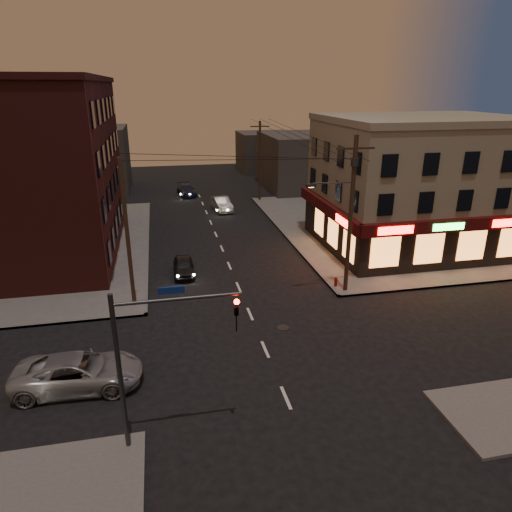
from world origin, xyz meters
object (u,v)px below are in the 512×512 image
object	(u,v)px
fire_hydrant	(336,281)
sedan_mid	(222,204)
sedan_far	(186,190)
sedan_near	(184,267)
suv_cross	(78,372)

from	to	relation	value
fire_hydrant	sedan_mid	bearing A→B (deg)	102.03
sedan_far	fire_hydrant	size ratio (longest dim) A/B	6.85
sedan_near	sedan_far	bearing A→B (deg)	87.04
suv_cross	fire_hydrant	bearing A→B (deg)	-60.05
sedan_near	fire_hydrant	size ratio (longest dim) A/B	5.44
sedan_far	fire_hydrant	xyz separation A→B (m)	(7.91, -30.19, -0.15)
sedan_far	sedan_near	bearing A→B (deg)	-102.07
suv_cross	sedan_near	xyz separation A→B (m)	(5.44, 12.30, -0.16)
suv_cross	sedan_far	xyz separation A→B (m)	(7.41, 37.96, -0.12)
sedan_near	fire_hydrant	distance (m)	10.87
sedan_far	fire_hydrant	world-z (taller)	sedan_far
sedan_mid	sedan_far	xyz separation A→B (m)	(-3.26, 8.34, -0.07)
sedan_mid	sedan_far	distance (m)	8.95
suv_cross	sedan_far	size ratio (longest dim) A/B	1.23
sedan_mid	sedan_far	bearing A→B (deg)	104.52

